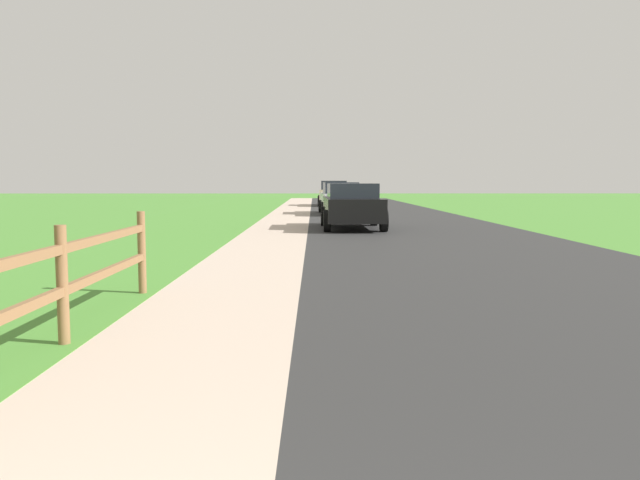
{
  "coord_description": "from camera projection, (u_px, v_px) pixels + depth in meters",
  "views": [
    {
      "loc": [
        0.21,
        -0.27,
        1.55
      ],
      "look_at": [
        0.29,
        9.02,
        0.69
      ],
      "focal_mm": 35.39,
      "sensor_mm": 36.0,
      "label": 1
    }
  ],
  "objects": [
    {
      "name": "parked_suv_black",
      "position": [
        352.0,
        205.0,
        20.94
      ],
      "size": [
        2.05,
        4.52,
        1.5
      ],
      "color": "black",
      "rests_on": "ground"
    },
    {
      "name": "road_asphalt",
      "position": [
        390.0,
        218.0,
        27.32
      ],
      "size": [
        7.0,
        66.0,
        0.01
      ],
      "primitive_type": "cube",
      "color": "#2B2B2B",
      "rests_on": "ground"
    },
    {
      "name": "parked_car_silver",
      "position": [
        341.0,
        198.0,
        30.48
      ],
      "size": [
        2.14,
        4.99,
        1.53
      ],
      "color": "#B7BABF",
      "rests_on": "ground"
    },
    {
      "name": "ground_plane",
      "position": [
        309.0,
        221.0,
        25.3
      ],
      "size": [
        120.0,
        120.0,
        0.0
      ],
      "primitive_type": "plane",
      "color": "#488631"
    },
    {
      "name": "parked_car_beige",
      "position": [
        334.0,
        193.0,
        41.2
      ],
      "size": [
        2.12,
        4.7,
        1.62
      ],
      "color": "#C6B793",
      "rests_on": "ground"
    },
    {
      "name": "curb_concrete",
      "position": [
        240.0,
        218.0,
        27.26
      ],
      "size": [
        6.0,
        66.0,
        0.01
      ],
      "primitive_type": "cube",
      "color": "#C1AB98",
      "rests_on": "ground"
    },
    {
      "name": "grass_verge",
      "position": [
        206.0,
        218.0,
        27.25
      ],
      "size": [
        5.0,
        66.0,
        0.0
      ],
      "primitive_type": "cube",
      "color": "#488631",
      "rests_on": "ground"
    }
  ]
}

